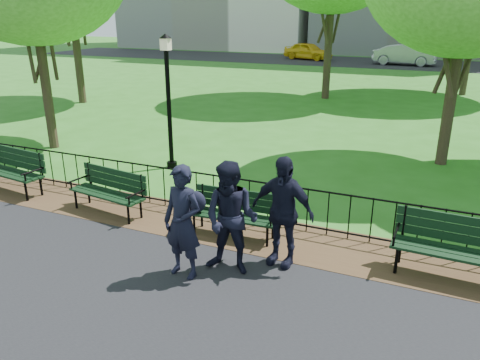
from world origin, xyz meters
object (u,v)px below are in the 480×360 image
at_px(park_bench_left_b, 12,165).
at_px(sedan_silver, 405,55).
at_px(park_bench_main, 218,206).
at_px(park_bench_right_a, 458,242).
at_px(park_bench_left_a, 110,187).
at_px(taxi, 308,51).
at_px(lamppost, 168,98).
at_px(person_right, 282,211).
at_px(person_mid, 231,219).
at_px(person_left, 183,222).

relative_size(park_bench_left_b, sedan_silver, 0.42).
distance_m(park_bench_main, park_bench_right_a, 4.13).
height_order(park_bench_left_a, park_bench_right_a, park_bench_right_a).
relative_size(park_bench_right_a, taxi, 0.45).
bearing_deg(park_bench_right_a, park_bench_left_b, -177.80).
xyz_separation_m(park_bench_left_a, park_bench_right_a, (6.67, 0.09, 0.06)).
bearing_deg(taxi, park_bench_main, -150.98).
relative_size(park_bench_left_b, lamppost, 0.57).
bearing_deg(person_right, park_bench_right_a, 22.25).
relative_size(park_bench_left_a, taxi, 0.42).
xyz_separation_m(park_bench_main, taxi, (-7.91, 34.02, 0.16)).
bearing_deg(park_bench_right_a, park_bench_main, -176.02).
height_order(park_bench_right_a, lamppost, lamppost).
distance_m(park_bench_left_b, person_right, 6.94).
bearing_deg(park_bench_right_a, taxi, 111.91).
xyz_separation_m(lamppost, person_mid, (3.76, -4.29, -0.97)).
xyz_separation_m(park_bench_left_a, person_right, (3.99, -0.59, 0.38)).
xyz_separation_m(person_left, taxi, (-8.06, 35.56, -0.18)).
bearing_deg(park_bench_main, person_right, -23.99).
relative_size(person_mid, sedan_silver, 0.39).
xyz_separation_m(park_bench_main, person_mid, (0.80, -1.14, 0.35)).
height_order(person_right, taxi, person_right).
bearing_deg(park_bench_main, sedan_silver, 86.88).
xyz_separation_m(park_bench_left_a, person_mid, (3.34, -1.17, 0.37)).
relative_size(lamppost, person_right, 1.86).
bearing_deg(park_bench_left_a, lamppost, 105.61).
bearing_deg(taxi, sedan_silver, -83.11).
distance_m(person_mid, sedan_silver, 33.86).
distance_m(park_bench_left_b, park_bench_right_a, 9.58).
bearing_deg(sedan_silver, park_bench_left_a, 178.53).
bearing_deg(park_bench_left_a, park_bench_main, 7.23).
distance_m(person_left, person_right, 1.63).
xyz_separation_m(taxi, sedan_silver, (8.21, -1.31, 0.05)).
bearing_deg(person_mid, person_right, 38.97).
xyz_separation_m(person_left, person_mid, (0.65, 0.40, 0.01)).
bearing_deg(park_bench_left_b, park_bench_left_a, 4.53).
relative_size(park_bench_main, lamppost, 0.50).
height_order(park_bench_left_a, park_bench_left_b, park_bench_left_b).
xyz_separation_m(park_bench_right_a, person_mid, (-3.33, -1.26, 0.31)).
height_order(park_bench_left_a, lamppost, lamppost).
relative_size(park_bench_right_a, person_mid, 1.06).
height_order(person_mid, taxi, person_mid).
height_order(park_bench_left_b, person_right, person_right).
bearing_deg(taxi, park_bench_left_b, -159.92).
bearing_deg(person_right, park_bench_left_b, -177.91).
distance_m(person_right, taxi, 35.83).
relative_size(lamppost, person_left, 1.90).
bearing_deg(park_bench_left_a, person_left, -22.46).
bearing_deg(person_left, lamppost, 129.42).
relative_size(park_bench_left_a, lamppost, 0.52).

